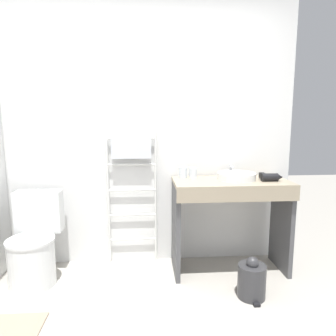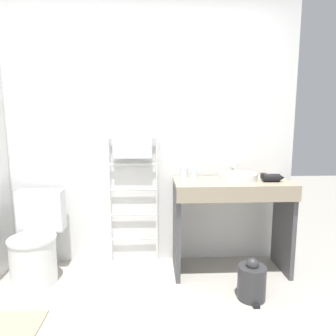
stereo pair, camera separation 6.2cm
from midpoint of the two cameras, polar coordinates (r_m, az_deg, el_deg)
wall_back at (r=2.95m, az=-3.44°, el=7.77°), size 2.88×0.12×2.67m
toilet at (r=2.95m, az=-23.30°, el=-13.33°), size 0.41×0.52×0.78m
towel_radiator at (r=2.88m, az=-6.08°, el=-0.54°), size 0.48×0.06×1.29m
vanity_counter at (r=2.82m, az=12.62°, el=-7.81°), size 1.04×0.51×0.86m
sink_basin at (r=2.80m, az=13.74°, el=-1.55°), size 0.35×0.35×0.06m
faucet at (r=2.96m, az=12.82°, el=-0.20°), size 0.02×0.10×0.11m
cup_near_wall at (r=2.83m, az=3.71°, el=-0.87°), size 0.08×0.08×0.10m
cup_near_edge at (r=2.80m, az=5.66°, el=-0.99°), size 0.07×0.07×0.10m
hair_dryer at (r=2.82m, az=19.76°, el=-1.72°), size 0.19×0.16×0.07m
trash_bin at (r=2.62m, az=16.34°, el=-19.98°), size 0.22×0.25×0.34m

